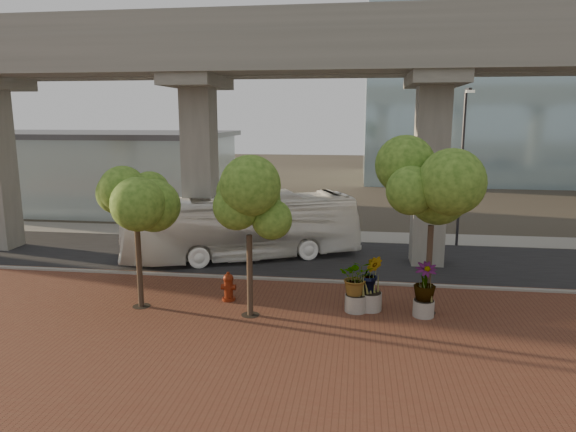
# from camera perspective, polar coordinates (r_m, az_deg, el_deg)

# --- Properties ---
(ground) EXTENTS (160.00, 160.00, 0.00)m
(ground) POSITION_cam_1_polar(r_m,az_deg,el_deg) (25.77, 2.15, -6.00)
(ground) COLOR #393229
(ground) RESTS_ON ground
(brick_plaza) EXTENTS (70.00, 13.00, 0.06)m
(brick_plaza) POSITION_cam_1_polar(r_m,az_deg,el_deg) (18.31, -0.46, -13.15)
(brick_plaza) COLOR brown
(brick_plaza) RESTS_ON ground
(asphalt_road) EXTENTS (90.00, 8.00, 0.04)m
(asphalt_road) POSITION_cam_1_polar(r_m,az_deg,el_deg) (27.68, 2.57, -4.76)
(asphalt_road) COLOR black
(asphalt_road) RESTS_ON ground
(curb_strip) EXTENTS (70.00, 0.25, 0.16)m
(curb_strip) POSITION_cam_1_polar(r_m,az_deg,el_deg) (23.85, 1.66, -7.20)
(curb_strip) COLOR gray
(curb_strip) RESTS_ON ground
(far_sidewalk) EXTENTS (90.00, 3.00, 0.06)m
(far_sidewalk) POSITION_cam_1_polar(r_m,az_deg,el_deg) (32.99, 3.46, -2.18)
(far_sidewalk) COLOR gray
(far_sidewalk) RESTS_ON ground
(transit_viaduct) EXTENTS (72.00, 5.60, 12.40)m
(transit_viaduct) POSITION_cam_1_polar(r_m,az_deg,el_deg) (26.65, 2.70, 10.46)
(transit_viaduct) COLOR gray
(transit_viaduct) RESTS_ON ground
(station_pavilion) EXTENTS (23.00, 13.00, 6.30)m
(station_pavilion) POSITION_cam_1_polar(r_m,az_deg,el_deg) (46.53, -21.05, 4.92)
(station_pavilion) COLOR silver
(station_pavilion) RESTS_ON ground
(transit_bus) EXTENTS (12.72, 7.61, 3.50)m
(transit_bus) POSITION_cam_1_polar(r_m,az_deg,el_deg) (27.44, -5.16, -1.21)
(transit_bus) COLOR white
(transit_bus) RESTS_ON ground
(fire_hydrant) EXTENTS (0.60, 0.54, 1.21)m
(fire_hydrant) POSITION_cam_1_polar(r_m,az_deg,el_deg) (21.42, -6.63, -7.82)
(fire_hydrant) COLOR maroon
(fire_hydrant) RESTS_ON ground
(planter_front) EXTENTS (1.91, 1.91, 2.10)m
(planter_front) POSITION_cam_1_polar(r_m,az_deg,el_deg) (20.09, 7.60, -7.04)
(planter_front) COLOR #A3A193
(planter_front) RESTS_ON ground
(planter_right) EXTENTS (1.96, 1.96, 2.09)m
(planter_right) POSITION_cam_1_polar(r_m,az_deg,el_deg) (20.11, 14.95, -7.33)
(planter_right) COLOR #A19A91
(planter_right) RESTS_ON ground
(planter_left) EXTENTS (2.02, 2.02, 2.23)m
(planter_left) POSITION_cam_1_polar(r_m,az_deg,el_deg) (20.29, 9.18, -6.67)
(planter_left) COLOR #9B968C
(planter_left) RESTS_ON ground
(street_tree_far_west) EXTENTS (3.63, 3.63, 6.25)m
(street_tree_far_west) POSITION_cam_1_polar(r_m,az_deg,el_deg) (20.53, -16.63, 2.45)
(street_tree_far_west) COLOR #4B382B
(street_tree_far_west) RESTS_ON ground
(street_tree_near_west) EXTENTS (3.58, 3.58, 5.82)m
(street_tree_near_west) POSITION_cam_1_polar(r_m,az_deg,el_deg) (18.88, -4.38, 0.95)
(street_tree_near_west) COLOR #4B382B
(street_tree_near_west) RESTS_ON ground
(street_tree_near_east) EXTENTS (4.10, 4.10, 6.52)m
(street_tree_near_east) POSITION_cam_1_polar(r_m,az_deg,el_deg) (19.75, 15.78, 2.36)
(street_tree_near_east) COLOR #4B382B
(street_tree_near_east) RESTS_ON ground
(streetlamp_west) EXTENTS (0.40, 1.18, 8.17)m
(streetlamp_west) POSITION_cam_1_polar(r_m,az_deg,el_deg) (33.32, -10.49, 6.04)
(streetlamp_west) COLOR #2E2E33
(streetlamp_west) RESTS_ON ground
(streetlamp_east) EXTENTS (0.45, 1.31, 9.02)m
(streetlamp_east) POSITION_cam_1_polar(r_m,az_deg,el_deg) (31.10, 18.81, 6.22)
(streetlamp_east) COLOR #2D2C31
(streetlamp_east) RESTS_ON ground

